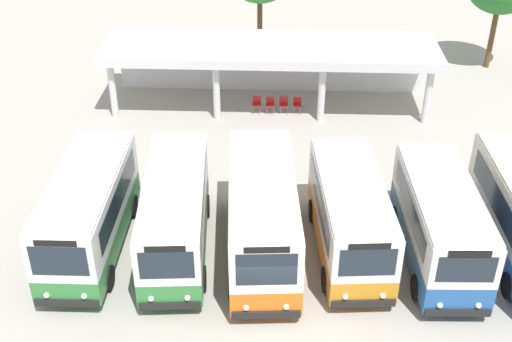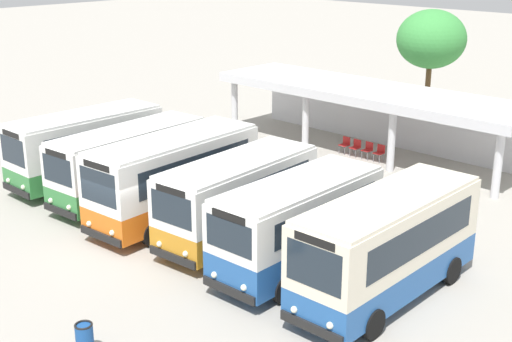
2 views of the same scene
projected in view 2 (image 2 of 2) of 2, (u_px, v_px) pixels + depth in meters
ground_plane at (118, 247)px, 25.22m from camera, size 180.00×180.00×0.00m
city_bus_nearest_orange at (86, 145)px, 31.42m from camera, size 2.43×7.19×3.21m
city_bus_second_in_row at (130, 161)px, 29.39m from camera, size 2.69×7.37×3.08m
city_bus_middle_cream at (174, 175)px, 27.12m from camera, size 2.87×7.55×3.38m
city_bus_fourth_amber at (238, 196)px, 25.30m from camera, size 2.78×6.93×3.11m
city_bus_fifth_blue at (298, 222)px, 22.97m from camera, size 2.53×6.73×3.13m
city_bus_far_end_green at (387, 243)px, 21.15m from camera, size 2.48×7.42×3.32m
terminal_canopy at (375, 102)px, 36.11m from camera, size 17.26×4.60×3.40m
waiting_chair_end_by_column at (345, 143)px, 36.14m from camera, size 0.44×0.44×0.86m
waiting_chair_second_from_end at (356, 146)px, 35.66m from camera, size 0.44×0.44×0.86m
waiting_chair_middle_seat at (368, 149)px, 35.23m from camera, size 0.44×0.44×0.86m
waiting_chair_fourth_seat at (380, 152)px, 34.76m from camera, size 0.44×0.44×0.86m
roadside_tree_behind_canopy at (431, 39)px, 40.35m from camera, size 4.00×4.00×6.78m
litter_bin_apron at (85, 339)px, 18.61m from camera, size 0.49×0.49×0.90m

